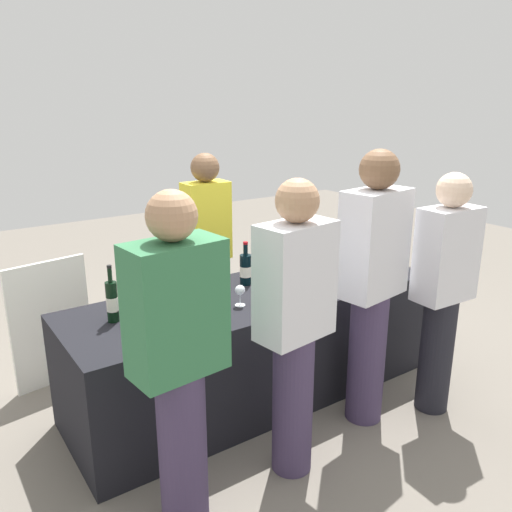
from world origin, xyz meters
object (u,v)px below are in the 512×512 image
at_px(wine_bottle_2, 169,281).
at_px(wine_bottle_4, 246,269).
at_px(ice_bucket, 154,302).
at_px(guest_2, 372,282).
at_px(wine_bottle_6, 315,259).
at_px(guest_3, 443,288).
at_px(guest_0, 178,357).
at_px(wine_glass_3, 343,268).
at_px(wine_bottle_5, 269,263).
at_px(wine_glass_0, 187,304).
at_px(server_pouring, 207,247).
at_px(wine_glass_1, 240,291).
at_px(guest_1, 294,323).
at_px(wine_bottle_1, 142,289).
at_px(menu_board, 51,324).
at_px(wine_bottle_0, 112,301).
at_px(wine_glass_2, 262,288).
at_px(wine_bottle_7, 321,252).
at_px(wine_bottle_3, 191,282).
at_px(wine_glass_4, 372,263).

height_order(wine_bottle_2, wine_bottle_4, wine_bottle_2).
relative_size(ice_bucket, guest_2, 0.11).
distance_m(wine_bottle_6, guest_3, 0.94).
relative_size(wine_bottle_6, guest_0, 0.19).
bearing_deg(wine_bottle_6, guest_2, -103.49).
bearing_deg(wine_glass_3, wine_bottle_5, 139.50).
bearing_deg(wine_glass_0, server_pouring, 54.54).
bearing_deg(wine_glass_1, guest_1, -95.77).
height_order(wine_bottle_1, wine_bottle_5, wine_bottle_5).
height_order(wine_bottle_5, server_pouring, server_pouring).
distance_m(wine_bottle_5, menu_board, 1.59).
height_order(wine_bottle_0, wine_glass_0, wine_bottle_0).
xyz_separation_m(guest_1, menu_board, (-0.83, 1.68, -0.42)).
bearing_deg(wine_glass_2, wine_bottle_2, 140.08).
height_order(server_pouring, guest_0, guest_0).
distance_m(wine_bottle_7, ice_bucket, 1.44).
bearing_deg(wine_bottle_1, wine_glass_0, -65.75).
distance_m(wine_glass_1, guest_0, 0.94).
relative_size(guest_3, menu_board, 1.72).
xyz_separation_m(wine_bottle_3, wine_glass_0, (-0.17, -0.28, -0.01)).
xyz_separation_m(wine_bottle_0, wine_bottle_3, (0.53, 0.05, -0.01)).
bearing_deg(wine_bottle_4, server_pouring, 88.32).
height_order(wine_glass_1, guest_1, guest_1).
relative_size(wine_bottle_6, wine_bottle_7, 0.96).
xyz_separation_m(wine_bottle_3, wine_bottle_5, (0.63, 0.03, 0.01)).
bearing_deg(menu_board, guest_1, -72.75).
bearing_deg(guest_0, server_pouring, 50.98).
xyz_separation_m(wine_glass_0, guest_2, (0.98, -0.48, 0.08)).
bearing_deg(guest_1, guest_3, -10.58).
xyz_separation_m(wine_bottle_7, guest_3, (0.15, -0.97, -0.02)).
relative_size(wine_glass_3, guest_0, 0.09).
relative_size(wine_bottle_6, wine_glass_2, 2.16).
bearing_deg(wine_bottle_1, guest_3, -31.65).
relative_size(wine_bottle_5, guest_1, 0.21).
bearing_deg(wine_glass_4, wine_bottle_7, 115.97).
distance_m(wine_bottle_0, ice_bucket, 0.23).
bearing_deg(wine_glass_1, guest_0, -139.68).
distance_m(wine_glass_2, guest_1, 0.61).
bearing_deg(guest_3, wine_bottle_4, 132.98).
distance_m(wine_bottle_2, wine_bottle_7, 1.23).
distance_m(wine_bottle_6, guest_0, 1.72).
relative_size(wine_bottle_2, wine_bottle_6, 1.11).
bearing_deg(menu_board, wine_glass_2, -55.95).
distance_m(wine_bottle_0, wine_bottle_2, 0.44).
relative_size(wine_bottle_7, wine_glass_1, 2.36).
bearing_deg(wine_glass_2, wine_bottle_0, 164.13).
height_order(wine_glass_2, guest_3, guest_3).
relative_size(wine_bottle_0, ice_bucket, 1.72).
xyz_separation_m(wine_bottle_2, wine_glass_2, (0.45, -0.38, -0.03)).
xyz_separation_m(wine_glass_4, guest_1, (-1.15, -0.55, 0.03)).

